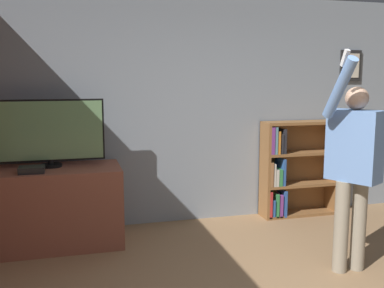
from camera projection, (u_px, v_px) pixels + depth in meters
name	position (u px, v px, depth m)	size (l,w,h in m)	color
wall_back	(193.00, 110.00, 5.39)	(6.75, 0.09, 2.70)	gray
tv_ledge	(53.00, 207.00, 4.66)	(1.40, 0.71, 0.82)	#93513D
television	(50.00, 132.00, 4.61)	(1.10, 0.22, 0.70)	black
game_console	(32.00, 170.00, 4.37)	(0.24, 0.19, 0.06)	black
bookshelf	(291.00, 170.00, 5.65)	(0.98, 0.28, 1.20)	brown
person	(354.00, 161.00, 3.95)	(0.59, 0.57, 1.97)	gray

